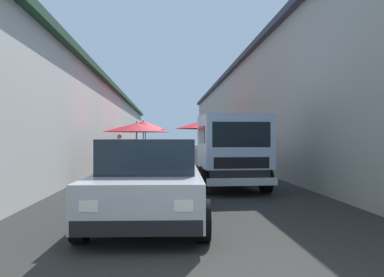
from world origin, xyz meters
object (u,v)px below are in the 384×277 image
at_px(fruit_stall_far_right, 144,130).
at_px(delivery_truck, 228,153).
at_px(vendor_by_crates, 119,148).
at_px(fruit_stall_near_left, 203,128).
at_px(hatchback_car, 150,179).
at_px(plastic_stool, 222,167).
at_px(fruit_stall_near_right, 137,135).
at_px(fruit_stall_far_left, 146,131).
at_px(parked_scooter, 117,163).

bearing_deg(fruit_stall_far_right, delivery_truck, -160.43).
bearing_deg(fruit_stall_far_right, vendor_by_crates, 108.33).
distance_m(fruit_stall_near_left, delivery_truck, 8.53).
height_order(delivery_truck, vendor_by_crates, delivery_truck).
height_order(fruit_stall_near_left, fruit_stall_far_right, fruit_stall_near_left).
bearing_deg(vendor_by_crates, hatchback_car, -169.99).
xyz_separation_m(fruit_stall_far_right, plastic_stool, (-4.20, -3.30, -1.53)).
relative_size(fruit_stall_near_right, hatchback_car, 0.60).
distance_m(fruit_stall_near_right, plastic_stool, 3.63).
xyz_separation_m(hatchback_car, plastic_stool, (7.55, -2.49, -0.41)).
bearing_deg(fruit_stall_near_left, fruit_stall_far_left, 42.34).
height_order(delivery_truck, plastic_stool, delivery_truck).
relative_size(delivery_truck, vendor_by_crates, 3.04).
height_order(hatchback_car, delivery_truck, delivery_truck).
xyz_separation_m(fruit_stall_near_left, fruit_stall_far_right, (-0.42, 3.05, -0.12)).
bearing_deg(fruit_stall_far_right, fruit_stall_far_left, 2.09).
bearing_deg(fruit_stall_near_right, hatchback_car, -173.46).
distance_m(fruit_stall_far_left, delivery_truck, 12.38).
height_order(vendor_by_crates, plastic_stool, vendor_by_crates).
bearing_deg(fruit_stall_far_right, fruit_stall_near_left, -82.22).
bearing_deg(plastic_stool, parked_scooter, 79.52).
xyz_separation_m(fruit_stall_near_left, delivery_truck, (-8.48, 0.18, -0.93)).
relative_size(hatchback_car, delivery_truck, 0.79).
distance_m(delivery_truck, plastic_stool, 3.95).
height_order(fruit_stall_near_left, fruit_stall_far_left, fruit_stall_far_left).
height_order(fruit_stall_near_right, fruit_stall_far_right, fruit_stall_far_right).
distance_m(fruit_stall_near_left, parked_scooter, 5.72).
bearing_deg(fruit_stall_near_left, parked_scooter, 134.15).
height_order(fruit_stall_far_left, fruit_stall_far_right, fruit_stall_far_left).
height_order(fruit_stall_far_right, hatchback_car, fruit_stall_far_right).
relative_size(vendor_by_crates, parked_scooter, 1.00).
height_order(vendor_by_crates, parked_scooter, vendor_by_crates).
bearing_deg(plastic_stool, vendor_by_crates, 49.74).
xyz_separation_m(fruit_stall_far_left, fruit_stall_far_right, (-3.92, -0.14, -0.07)).
bearing_deg(delivery_truck, vendor_by_crates, 27.91).
bearing_deg(parked_scooter, plastic_stool, -100.48).
bearing_deg(fruit_stall_far_left, plastic_stool, -157.03).
relative_size(hatchback_car, plastic_stool, 9.15).
height_order(fruit_stall_near_left, plastic_stool, fruit_stall_near_left).
bearing_deg(parked_scooter, vendor_by_crates, 5.40).
height_order(fruit_stall_near_right, vendor_by_crates, fruit_stall_near_right).
distance_m(fruit_stall_far_left, plastic_stool, 8.96).
relative_size(hatchback_car, vendor_by_crates, 2.41).
bearing_deg(fruit_stall_far_right, hatchback_car, -176.06).
xyz_separation_m(hatchback_car, vendor_by_crates, (11.36, 2.00, 0.22)).
xyz_separation_m(fruit_stall_far_left, parked_scooter, (-7.34, 0.77, -1.47)).
xyz_separation_m(vendor_by_crates, plastic_stool, (-3.81, -4.49, -0.63)).
bearing_deg(fruit_stall_far_right, plastic_stool, -141.86).
bearing_deg(delivery_truck, fruit_stall_near_left, -1.21).
relative_size(fruit_stall_far_right, delivery_truck, 0.48).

